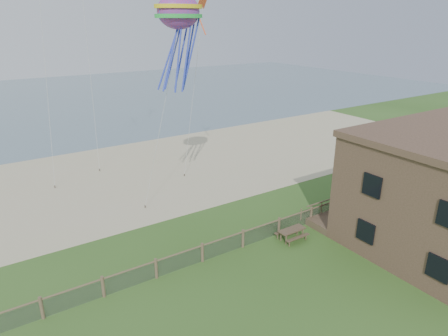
{
  "coord_description": "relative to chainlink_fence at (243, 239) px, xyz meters",
  "views": [
    {
      "loc": [
        -13.21,
        -12.02,
        13.69
      ],
      "look_at": [
        -0.14,
        8.0,
        4.83
      ],
      "focal_mm": 32.0,
      "sensor_mm": 36.0,
      "label": 1
    }
  ],
  "objects": [
    {
      "name": "ground",
      "position": [
        0.0,
        -6.0,
        -0.55
      ],
      "size": [
        160.0,
        160.0,
        0.0
      ],
      "primitive_type": "plane",
      "color": "#32561D",
      "rests_on": "ground"
    },
    {
      "name": "chainlink_fence",
      "position": [
        0.0,
        0.0,
        0.0
      ],
      "size": [
        36.2,
        0.2,
        1.25
      ],
      "primitive_type": null,
      "color": "brown",
      "rests_on": "ground"
    },
    {
      "name": "ocean",
      "position": [
        0.0,
        60.0,
        -0.55
      ],
      "size": [
        160.0,
        68.0,
        0.02
      ],
      "primitive_type": "cube",
      "color": "slate",
      "rests_on": "ground"
    },
    {
      "name": "kite_red",
      "position": [
        2.66,
        9.11,
        13.79
      ],
      "size": [
        1.7,
        1.99,
        2.55
      ],
      "primitive_type": null,
      "rotation": [
        0.44,
        0.0,
        0.42
      ],
      "color": "#E95529"
    },
    {
      "name": "octopus_kite",
      "position": [
        -1.03,
        5.79,
        12.01
      ],
      "size": [
        3.69,
        3.08,
        6.51
      ],
      "primitive_type": null,
      "rotation": [
        0.0,
        0.0,
        0.31
      ],
      "color": "#F3264D"
    },
    {
      "name": "sand_beach",
      "position": [
        0.0,
        16.0,
        -0.55
      ],
      "size": [
        72.0,
        20.0,
        0.02
      ],
      "primitive_type": "cube",
      "color": "#BAB186",
      "rests_on": "ground"
    },
    {
      "name": "picnic_table",
      "position": [
        3.28,
        -1.0,
        -0.15
      ],
      "size": [
        1.89,
        1.43,
        0.79
      ],
      "primitive_type": null,
      "rotation": [
        0.0,
        0.0,
        0.01
      ],
      "color": "brown",
      "rests_on": "ground"
    },
    {
      "name": "motel_deck",
      "position": [
        13.0,
        -1.0,
        -0.3
      ],
      "size": [
        15.0,
        2.0,
        0.5
      ],
      "primitive_type": "cube",
      "color": "brown",
      "rests_on": "ground"
    }
  ]
}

